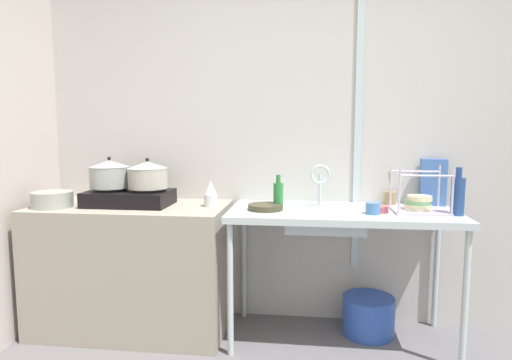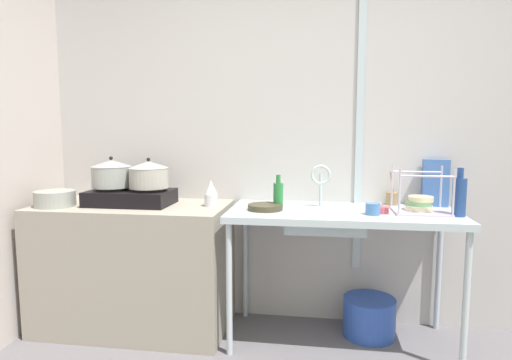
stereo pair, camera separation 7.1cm
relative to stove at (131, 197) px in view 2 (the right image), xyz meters
name	(u,v)px [view 2 (the right image)]	position (x,y,z in m)	size (l,w,h in m)	color
wall_back	(332,136)	(1.30, 0.36, 0.40)	(4.74, 0.10, 2.57)	#BAB5B2
wall_metal_strip	(360,116)	(1.48, 0.30, 0.52)	(0.05, 0.01, 2.05)	#B0C1C6
counter_concrete	(134,266)	(0.01, 0.00, -0.47)	(1.25, 0.61, 0.83)	gray
counter_sink	(342,221)	(1.36, 0.00, -0.12)	(1.38, 0.61, 0.83)	#B0C1C6
stove	(131,197)	(0.00, 0.00, 0.00)	(0.54, 0.33, 0.11)	black
pot_on_left_burner	(112,173)	(-0.13, 0.00, 0.15)	(0.26, 0.26, 0.20)	#969B93
pot_on_right_burner	(149,174)	(0.13, 0.00, 0.15)	(0.26, 0.26, 0.20)	#A6A297
pot_beside_stove	(55,199)	(-0.46, -0.13, 0.00)	(0.25, 0.25, 0.10)	#979A91
percolator	(211,193)	(0.53, 0.03, 0.03)	(0.09, 0.09, 0.17)	silver
sink_basin	(325,221)	(1.26, -0.02, -0.12)	(0.48, 0.29, 0.13)	#B0C1C6
faucet	(321,178)	(1.23, 0.11, 0.13)	(0.13, 0.07, 0.27)	#B0C1C6
frying_pan	(265,207)	(0.90, -0.05, -0.04)	(0.22, 0.22, 0.03)	#3D3826
dish_rack	(420,205)	(1.82, 0.01, -0.01)	(0.31, 0.28, 0.27)	#BAB0C2
cup_by_rack	(373,209)	(1.53, -0.11, -0.02)	(0.09, 0.09, 0.07)	#416EA7
small_bowl_on_drainboard	(379,209)	(1.58, -0.03, -0.04)	(0.12, 0.12, 0.04)	#C14850
bottle_by_sink	(278,195)	(0.97, 0.00, 0.03)	(0.06, 0.06, 0.21)	#287538
bottle_by_rack	(459,196)	(2.01, -0.08, 0.06)	(0.08, 0.08, 0.28)	navy
cereal_box	(435,183)	(1.96, 0.25, 0.10)	(0.16, 0.08, 0.30)	#3F68AC
utensil_jar	(392,198)	(1.70, 0.25, -0.01)	(0.08, 0.08, 0.22)	#967A4E
bucket_on_floor	(369,317)	(1.56, 0.10, -0.76)	(0.33, 0.33, 0.25)	#294CAB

